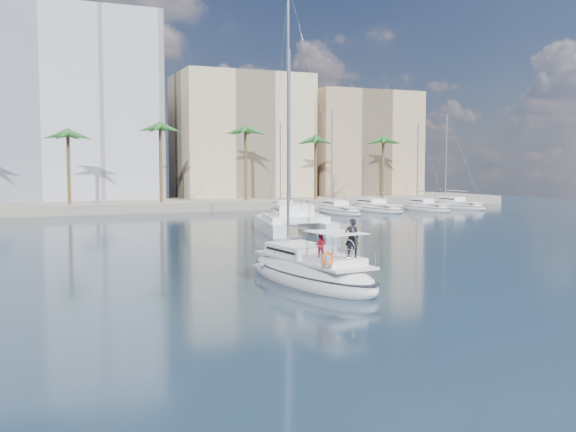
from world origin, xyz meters
name	(u,v)px	position (x,y,z in m)	size (l,w,h in m)	color
ground	(273,301)	(0.00, 0.00, 0.00)	(160.00, 160.00, 0.00)	black
quay	(105,206)	(0.00, 61.00, 0.60)	(120.00, 14.00, 1.20)	gray
building_modern	(5,109)	(-12.00, 73.00, 14.00)	(42.00, 16.00, 28.00)	white
building_beige	(241,140)	(22.00, 70.00, 10.00)	(20.00, 14.00, 20.00)	#CAB691
building_tan_right	(359,147)	(42.00, 68.00, 9.00)	(18.00, 12.00, 18.00)	tan
palm_centre	(107,131)	(0.00, 57.00, 10.28)	(3.60, 3.60, 12.30)	brown
palm_right	(347,136)	(34.00, 57.00, 10.28)	(3.60, 3.60, 12.30)	brown
main_sloop	(310,272)	(3.51, 3.64, 0.52)	(4.78, 11.44, 16.49)	white
catamaran	(294,219)	(12.72, 27.32, 1.13)	(7.91, 12.35, 16.74)	white
seagull	(261,264)	(1.50, 5.50, 0.76)	(1.02, 0.44, 0.19)	silver
moored_yacht_a	(285,214)	(20.00, 47.00, 0.00)	(2.72, 9.35, 11.90)	white
moored_yacht_b	(339,214)	(26.50, 45.00, 0.00)	(3.14, 10.78, 13.72)	white
moored_yacht_c	(376,211)	(33.00, 47.00, 0.00)	(3.55, 12.21, 15.54)	white
moored_yacht_d	(426,211)	(39.50, 45.00, 0.00)	(2.72, 9.35, 11.90)	white
moored_yacht_e	(456,208)	(46.00, 47.00, 0.00)	(3.14, 10.78, 13.72)	white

